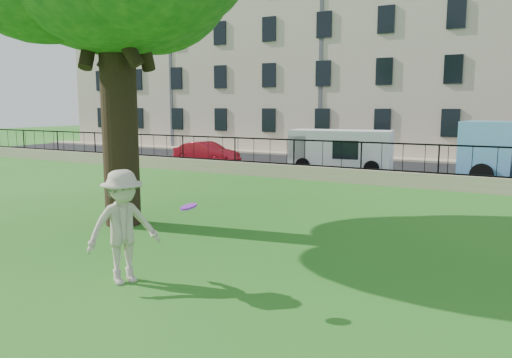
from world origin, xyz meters
The scene contains 10 objects.
ground centered at (0.00, 0.00, 0.00)m, with size 120.00×120.00×0.00m, color #216818.
retaining_wall centered at (0.00, 12.00, 0.30)m, with size 50.00×0.40×0.60m, color tan.
iron_railing centered at (0.00, 12.00, 1.15)m, with size 50.00×0.05×1.13m.
street centered at (0.00, 16.70, 0.01)m, with size 60.00×9.00×0.01m, color black.
sidewalk centered at (0.00, 21.90, 0.06)m, with size 60.00×1.40×0.12m, color tan.
building_row centered at (0.00, 27.57, 6.92)m, with size 56.40×10.40×13.80m.
man centered at (-0.26, -1.32, 1.02)m, with size 1.32×0.76×2.05m, color beige.
frisbee centered at (1.30, -1.48, 1.57)m, with size 0.27×0.27×0.03m, color purple.
red_sedan centered at (-9.25, 14.40, 0.62)m, with size 1.31×3.75×1.24m, color red.
white_van centered at (-2.00, 15.24, 1.00)m, with size 4.78×1.86×2.01m, color white.
Camera 1 is at (5.97, -7.75, 3.15)m, focal length 35.00 mm.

